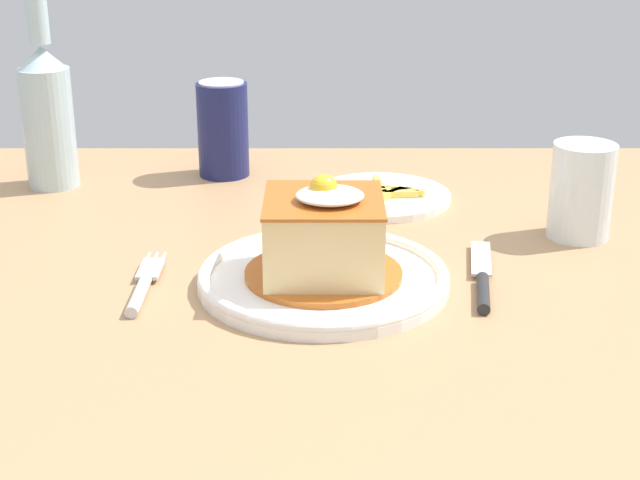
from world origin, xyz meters
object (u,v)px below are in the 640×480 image
(main_plate, at_px, (320,277))
(fork, at_px, (139,287))
(knife, at_px, (479,283))
(beer_bottle_clear_far, at_px, (43,109))
(side_plate_fries, at_px, (377,196))
(soda_can, at_px, (219,129))
(drinking_glass, at_px, (577,197))

(main_plate, relative_size, fork, 1.73)
(knife, height_order, beer_bottle_clear_far, beer_bottle_clear_far)
(side_plate_fries, bearing_deg, beer_bottle_clear_far, 171.86)
(main_plate, relative_size, beer_bottle_clear_far, 0.92)
(knife, bearing_deg, soda_can, 127.50)
(fork, xyz_separation_m, knife, (0.33, 0.01, 0.00))
(fork, bearing_deg, soda_can, 83.47)
(soda_can, xyz_separation_m, beer_bottle_clear_far, (-0.21, -0.05, 0.04))
(main_plate, height_order, beer_bottle_clear_far, beer_bottle_clear_far)
(fork, bearing_deg, knife, 1.51)
(fork, distance_m, soda_can, 0.38)
(soda_can, bearing_deg, knife, -52.50)
(beer_bottle_clear_far, bearing_deg, soda_can, 12.10)
(knife, xyz_separation_m, beer_bottle_clear_far, (-0.50, 0.32, 0.09))
(fork, height_order, knife, same)
(drinking_glass, bearing_deg, beer_bottle_clear_far, 163.70)
(main_plate, bearing_deg, beer_bottle_clear_far, 137.30)
(main_plate, xyz_separation_m, drinking_glass, (0.28, 0.13, 0.04))
(main_plate, bearing_deg, side_plate_fries, 74.72)
(soda_can, height_order, side_plate_fries, soda_can)
(drinking_glass, bearing_deg, side_plate_fries, 149.58)
(side_plate_fries, bearing_deg, soda_can, 152.36)
(knife, height_order, drinking_glass, drinking_glass)
(fork, bearing_deg, side_plate_fries, 48.29)
(side_plate_fries, bearing_deg, knife, -72.53)
(main_plate, bearing_deg, knife, -2.66)
(soda_can, relative_size, beer_bottle_clear_far, 0.47)
(main_plate, distance_m, drinking_glass, 0.31)
(main_plate, xyz_separation_m, knife, (0.15, -0.01, -0.00))
(main_plate, distance_m, beer_bottle_clear_far, 0.47)
(soda_can, height_order, drinking_glass, soda_can)
(knife, distance_m, side_plate_fries, 0.28)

